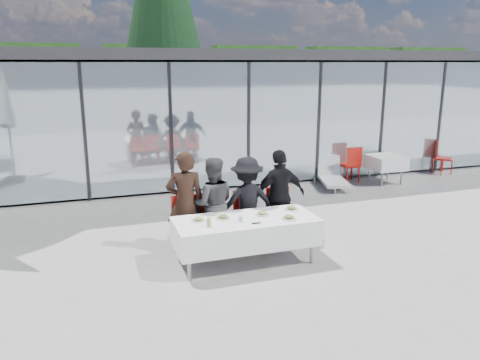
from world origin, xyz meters
name	(u,v)px	position (x,y,z in m)	size (l,w,h in m)	color
ground	(269,251)	(0.00, 0.00, 0.00)	(90.00, 90.00, 0.00)	#999591
pavilion	(235,93)	(2.00, 8.16, 2.15)	(14.80, 8.80, 3.44)	gray
treeline	(93,77)	(-2.00, 28.00, 2.20)	(62.50, 2.00, 4.40)	#153711
dining_table	(246,231)	(-0.54, -0.32, 0.54)	(2.26, 0.96, 0.75)	white
diner_a	(185,203)	(-1.35, 0.43, 0.88)	(0.64, 0.64, 1.75)	#321E16
diner_chair_a	(186,222)	(-1.35, 0.43, 0.54)	(0.44, 0.44, 0.97)	#BA150C
diner_b	(212,204)	(-0.88, 0.43, 0.81)	(0.78, 0.78, 1.62)	#484848
diner_chair_b	(213,219)	(-0.88, 0.43, 0.54)	(0.44, 0.44, 0.97)	#BA150C
diner_c	(247,202)	(-0.26, 0.43, 0.79)	(1.02, 1.02, 1.58)	black
diner_chair_c	(247,215)	(-0.26, 0.43, 0.54)	(0.44, 0.44, 0.97)	#BA150C
diner_d	(280,196)	(0.36, 0.43, 0.83)	(0.98, 0.98, 1.67)	black
diner_chair_d	(279,212)	(0.36, 0.43, 0.54)	(0.44, 0.44, 0.97)	#BA150C
plate_a	(198,219)	(-1.28, -0.20, 0.78)	(0.23, 0.23, 0.07)	silver
plate_b	(223,217)	(-0.88, -0.21, 0.78)	(0.23, 0.23, 0.07)	silver
plate_c	(262,213)	(-0.23, -0.24, 0.78)	(0.23, 0.23, 0.07)	silver
plate_d	(291,208)	(0.33, -0.13, 0.78)	(0.23, 0.23, 0.07)	silver
plate_extra	(289,218)	(0.09, -0.57, 0.78)	(0.23, 0.23, 0.07)	silver
juice_bottle	(209,222)	(-1.19, -0.50, 0.82)	(0.06, 0.06, 0.14)	#92B44B
drinking_glasses	(241,219)	(-0.67, -0.45, 0.80)	(0.07, 0.07, 0.10)	silver
folded_eyeglasses	(256,223)	(-0.47, -0.59, 0.76)	(0.14, 0.03, 0.01)	black
spare_table_right	(386,163)	(4.71, 3.41, 0.55)	(0.86, 0.86, 0.74)	white
spare_chair_a	(440,155)	(6.85, 3.84, 0.54)	(0.62, 0.62, 0.97)	#BA150C
spare_chair_b	(352,163)	(3.86, 3.72, 0.54)	(0.45, 0.45, 0.97)	#BA150C
lounger	(332,176)	(3.18, 3.56, 0.26)	(0.94, 1.44, 0.72)	white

